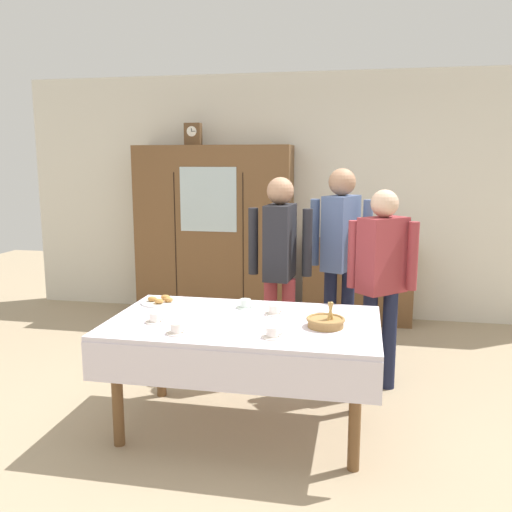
# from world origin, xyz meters

# --- Properties ---
(ground_plane) EXTENTS (12.00, 12.00, 0.00)m
(ground_plane) POSITION_xyz_m (0.00, 0.00, 0.00)
(ground_plane) COLOR tan
(ground_plane) RESTS_ON ground
(back_wall) EXTENTS (6.40, 0.10, 2.70)m
(back_wall) POSITION_xyz_m (0.00, 2.65, 1.35)
(back_wall) COLOR silver
(back_wall) RESTS_ON ground
(dining_table) EXTENTS (1.72, 1.02, 0.74)m
(dining_table) POSITION_xyz_m (0.00, -0.24, 0.65)
(dining_table) COLOR brown
(dining_table) RESTS_ON ground
(wall_cabinet) EXTENTS (1.73, 0.46, 1.92)m
(wall_cabinet) POSITION_xyz_m (-0.90, 2.35, 0.96)
(wall_cabinet) COLOR brown
(wall_cabinet) RESTS_ON ground
(mantel_clock) EXTENTS (0.18, 0.11, 0.24)m
(mantel_clock) POSITION_xyz_m (-1.13, 2.35, 2.04)
(mantel_clock) COLOR brown
(mantel_clock) RESTS_ON wall_cabinet
(bookshelf_low) EXTENTS (1.17, 0.35, 0.90)m
(bookshelf_low) POSITION_xyz_m (0.70, 2.41, 0.45)
(bookshelf_low) COLOR brown
(bookshelf_low) RESTS_ON ground
(book_stack) EXTENTS (0.16, 0.17, 0.09)m
(book_stack) POSITION_xyz_m (0.70, 2.40, 0.95)
(book_stack) COLOR #664C7A
(book_stack) RESTS_ON bookshelf_low
(tea_cup_far_left) EXTENTS (0.13, 0.13, 0.06)m
(tea_cup_far_left) POSITION_xyz_m (0.24, -0.51, 0.77)
(tea_cup_far_left) COLOR white
(tea_cup_far_left) RESTS_ON dining_table
(tea_cup_near_left) EXTENTS (0.13, 0.13, 0.06)m
(tea_cup_near_left) POSITION_xyz_m (-0.33, -0.55, 0.77)
(tea_cup_near_left) COLOR white
(tea_cup_near_left) RESTS_ON dining_table
(tea_cup_far_right) EXTENTS (0.13, 0.13, 0.06)m
(tea_cup_far_right) POSITION_xyz_m (-0.54, -0.36, 0.77)
(tea_cup_far_right) COLOR white
(tea_cup_far_right) RESTS_ON dining_table
(tea_cup_back_edge) EXTENTS (0.13, 0.13, 0.06)m
(tea_cup_back_edge) POSITION_xyz_m (0.17, -0.03, 0.77)
(tea_cup_back_edge) COLOR white
(tea_cup_back_edge) RESTS_ON dining_table
(tea_cup_near_right) EXTENTS (0.13, 0.13, 0.06)m
(tea_cup_near_right) POSITION_xyz_m (-0.05, 0.09, 0.77)
(tea_cup_near_right) COLOR silver
(tea_cup_near_right) RESTS_ON dining_table
(bread_basket) EXTENTS (0.24, 0.24, 0.16)m
(bread_basket) POSITION_xyz_m (0.53, -0.25, 0.78)
(bread_basket) COLOR #9E7542
(bread_basket) RESTS_ON dining_table
(pastry_plate) EXTENTS (0.28, 0.28, 0.05)m
(pastry_plate) POSITION_xyz_m (-0.68, 0.09, 0.76)
(pastry_plate) COLOR white
(pastry_plate) RESTS_ON dining_table
(spoon_far_left) EXTENTS (0.12, 0.02, 0.01)m
(spoon_far_left) POSITION_xyz_m (0.70, 0.16, 0.75)
(spoon_far_left) COLOR silver
(spoon_far_left) RESTS_ON dining_table
(spoon_mid_right) EXTENTS (0.12, 0.02, 0.01)m
(spoon_mid_right) POSITION_xyz_m (0.47, 0.07, 0.75)
(spoon_mid_right) COLOR silver
(spoon_mid_right) RESTS_ON dining_table
(person_behind_table_right) EXTENTS (0.52, 0.37, 1.63)m
(person_behind_table_right) POSITION_xyz_m (0.08, 0.80, 0.99)
(person_behind_table_right) COLOR #933338
(person_behind_table_right) RESTS_ON ground
(person_near_right_end) EXTENTS (0.52, 0.39, 1.54)m
(person_near_right_end) POSITION_xyz_m (0.89, 0.65, 0.93)
(person_near_right_end) COLOR #191E38
(person_near_right_end) RESTS_ON ground
(person_behind_table_left) EXTENTS (0.52, 0.41, 1.69)m
(person_behind_table_left) POSITION_xyz_m (0.55, 1.11, 1.03)
(person_behind_table_left) COLOR #191E38
(person_behind_table_left) RESTS_ON ground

